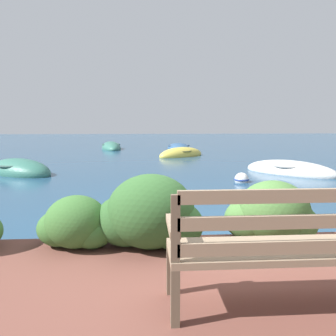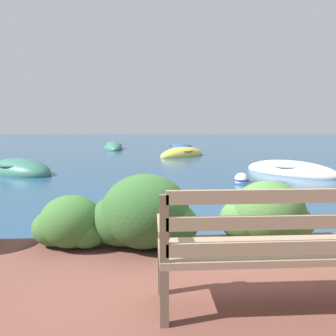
{
  "view_description": "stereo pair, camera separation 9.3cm",
  "coord_description": "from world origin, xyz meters",
  "px_view_note": "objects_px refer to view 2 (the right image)",
  "views": [
    {
      "loc": [
        -0.85,
        -3.77,
        1.58
      ],
      "look_at": [
        -0.22,
        5.56,
        0.26
      ],
      "focal_mm": 35.0,
      "sensor_mm": 36.0,
      "label": 1
    },
    {
      "loc": [
        -0.75,
        -3.78,
        1.58
      ],
      "look_at": [
        -0.22,
        5.56,
        0.26
      ],
      "focal_mm": 35.0,
      "sensor_mm": 36.0,
      "label": 2
    }
  ],
  "objects_px": {
    "rowboat_mid": "(20,171)",
    "mooring_buoy": "(241,180)",
    "rowboat_nearest": "(290,171)",
    "rowboat_far": "(182,155)",
    "rowboat_distant": "(113,148)",
    "park_bench": "(274,245)",
    "rowboat_outer": "(180,148)"
  },
  "relations": [
    {
      "from": "mooring_buoy",
      "to": "park_bench",
      "type": "bearing_deg",
      "value": -103.95
    },
    {
      "from": "rowboat_mid",
      "to": "rowboat_distant",
      "type": "bearing_deg",
      "value": -65.55
    },
    {
      "from": "park_bench",
      "to": "mooring_buoy",
      "type": "bearing_deg",
      "value": 78.7
    },
    {
      "from": "park_bench",
      "to": "rowboat_outer",
      "type": "xyz_separation_m",
      "value": [
        0.9,
        16.61,
        -0.65
      ]
    },
    {
      "from": "rowboat_nearest",
      "to": "rowboat_far",
      "type": "xyz_separation_m",
      "value": [
        -2.82,
        5.23,
        0.0
      ]
    },
    {
      "from": "rowboat_outer",
      "to": "rowboat_nearest",
      "type": "bearing_deg",
      "value": 11.16
    },
    {
      "from": "rowboat_far",
      "to": "mooring_buoy",
      "type": "height_order",
      "value": "rowboat_far"
    },
    {
      "from": "rowboat_mid",
      "to": "mooring_buoy",
      "type": "height_order",
      "value": "rowboat_mid"
    },
    {
      "from": "rowboat_distant",
      "to": "mooring_buoy",
      "type": "xyz_separation_m",
      "value": [
        4.58,
        -11.13,
        0.0
      ]
    },
    {
      "from": "rowboat_nearest",
      "to": "rowboat_distant",
      "type": "bearing_deg",
      "value": -8.29
    },
    {
      "from": "rowboat_outer",
      "to": "rowboat_far",
      "type": "bearing_deg",
      "value": -8.53
    },
    {
      "from": "park_bench",
      "to": "rowboat_nearest",
      "type": "height_order",
      "value": "park_bench"
    },
    {
      "from": "rowboat_outer",
      "to": "rowboat_distant",
      "type": "bearing_deg",
      "value": -104.98
    },
    {
      "from": "rowboat_far",
      "to": "rowboat_distant",
      "type": "relative_size",
      "value": 0.74
    },
    {
      "from": "park_bench",
      "to": "rowboat_distant",
      "type": "height_order",
      "value": "park_bench"
    },
    {
      "from": "park_bench",
      "to": "rowboat_far",
      "type": "distance_m",
      "value": 12.81
    },
    {
      "from": "park_bench",
      "to": "rowboat_outer",
      "type": "distance_m",
      "value": 16.65
    },
    {
      "from": "rowboat_nearest",
      "to": "rowboat_far",
      "type": "height_order",
      "value": "rowboat_far"
    },
    {
      "from": "rowboat_nearest",
      "to": "rowboat_mid",
      "type": "xyz_separation_m",
      "value": [
        -8.33,
        0.47,
        0.01
      ]
    },
    {
      "from": "rowboat_distant",
      "to": "mooring_buoy",
      "type": "height_order",
      "value": "rowboat_distant"
    },
    {
      "from": "rowboat_outer",
      "to": "mooring_buoy",
      "type": "bearing_deg",
      "value": -1.07
    },
    {
      "from": "park_bench",
      "to": "mooring_buoy",
      "type": "relative_size",
      "value": 4.07
    },
    {
      "from": "rowboat_distant",
      "to": "mooring_buoy",
      "type": "bearing_deg",
      "value": 11.08
    },
    {
      "from": "rowboat_distant",
      "to": "rowboat_nearest",
      "type": "bearing_deg",
      "value": 22.31
    },
    {
      "from": "rowboat_outer",
      "to": "park_bench",
      "type": "bearing_deg",
      "value": -7.69
    },
    {
      "from": "mooring_buoy",
      "to": "rowboat_nearest",
      "type": "bearing_deg",
      "value": 35.18
    },
    {
      "from": "rowboat_far",
      "to": "mooring_buoy",
      "type": "xyz_separation_m",
      "value": [
        0.9,
        -6.58,
        0.0
      ]
    },
    {
      "from": "rowboat_nearest",
      "to": "rowboat_distant",
      "type": "xyz_separation_m",
      "value": [
        -6.49,
        9.78,
        0.0
      ]
    },
    {
      "from": "rowboat_nearest",
      "to": "rowboat_far",
      "type": "bearing_deg",
      "value": -13.53
    },
    {
      "from": "rowboat_nearest",
      "to": "park_bench",
      "type": "bearing_deg",
      "value": 113.55
    },
    {
      "from": "rowboat_mid",
      "to": "rowboat_outer",
      "type": "relative_size",
      "value": 1.12
    },
    {
      "from": "rowboat_nearest",
      "to": "rowboat_distant",
      "type": "relative_size",
      "value": 0.83
    }
  ]
}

